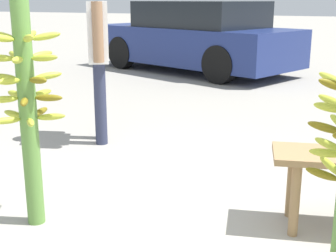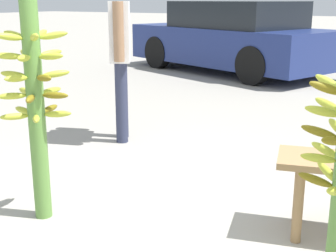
# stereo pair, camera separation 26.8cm
# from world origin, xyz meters

# --- Properties ---
(banana_stalk_left) EXTENTS (0.45, 0.45, 1.57)m
(banana_stalk_left) POSITION_xyz_m (-0.97, 0.23, 0.83)
(banana_stalk_left) COLOR #5B8C3D
(banana_stalk_left) RESTS_ON ground_plane
(vendor_person) EXTENTS (0.43, 0.57, 1.64)m
(vendor_person) POSITION_xyz_m (-1.58, 1.94, 0.98)
(vendor_person) COLOR #2D334C
(vendor_person) RESTS_ON ground_plane
(parked_car) EXTENTS (4.52, 3.01, 1.37)m
(parked_car) POSITION_xyz_m (-2.53, 6.79, 0.67)
(parked_car) COLOR navy
(parked_car) RESTS_ON ground_plane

